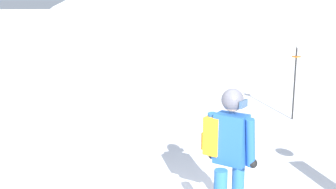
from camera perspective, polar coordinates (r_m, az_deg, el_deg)
The scene contains 3 objects.
ridge_peak_main at distance 45.73m, azimuth 7.28°, elevation 9.07°, with size 37.97×34.17×10.47m.
snowboarder_main at distance 4.91m, azimuth 8.15°, elevation -8.31°, with size 1.31×1.45×1.71m.
piste_marker_near at distance 9.91m, azimuth 16.81°, elevation 2.25°, with size 0.20×0.20×1.71m.
Camera 1 is at (-0.85, -4.18, 2.65)m, focal length 45.00 mm.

